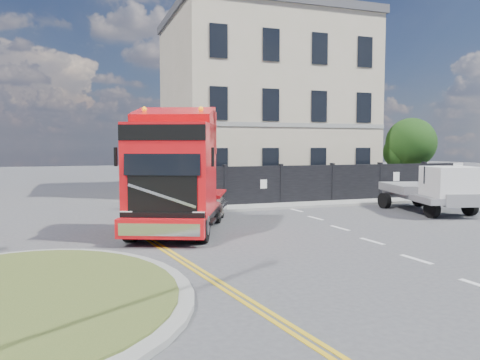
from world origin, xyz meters
name	(u,v)px	position (x,y,z in m)	size (l,w,h in m)	color
ground	(282,245)	(0.00, 0.00, 0.00)	(120.00, 120.00, 0.00)	#424244
traffic_island	(17,298)	(-7.00, -3.00, 0.08)	(6.80, 6.80, 0.17)	gray
hoarding_fence	(325,184)	(6.55, 9.00, 1.00)	(18.80, 0.25, 2.00)	black
georgian_building	(262,105)	(6.00, 16.50, 5.77)	(12.30, 10.30, 12.80)	#C2B29A
tree	(408,145)	(14.38, 12.10, 3.05)	(3.20, 3.20, 4.80)	#382619
pavement_far	(324,204)	(6.00, 8.10, 0.06)	(20.00, 1.60, 0.12)	gray
truck	(176,179)	(-2.65, 3.01, 1.89)	(5.13, 7.50, 4.22)	black
flatbed_pickup	(441,189)	(9.18, 3.46, 1.15)	(3.27, 5.53, 2.14)	slate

